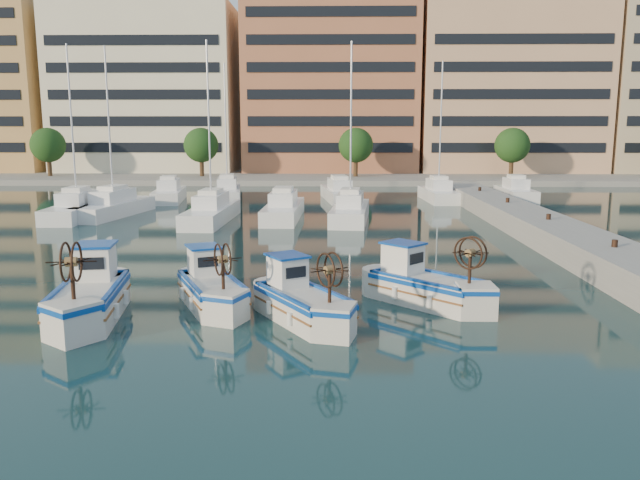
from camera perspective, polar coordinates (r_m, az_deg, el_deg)
The scene contains 8 objects.
ground at distance 20.37m, azimuth -2.84°, elevation -6.95°, with size 300.00×300.00×0.00m, color #183C40.
quay at distance 30.25m, azimuth 23.72°, elevation -1.00°, with size 3.00×60.00×1.20m, color gray.
waterfront at distance 84.99m, azimuth 6.69°, elevation 13.44°, with size 180.00×40.00×25.60m.
yacht_marina at distance 47.68m, azimuth -4.20°, elevation 3.48°, with size 35.75×23.00×11.50m.
fishing_boat_a at distance 21.26m, azimuth -20.26°, elevation -4.67°, with size 2.48×4.65×2.83m.
fishing_boat_b at distance 21.57m, azimuth -9.94°, elevation -4.24°, with size 3.04×4.11×2.48m.
fishing_boat_c at distance 19.67m, azimuth -1.72°, elevation -5.47°, with size 3.39×4.11×2.50m.
fishing_boat_d at distance 21.84m, azimuth 9.52°, elevation -3.96°, with size 4.00×3.99×2.59m.
Camera 1 is at (1.42, -19.44, 5.95)m, focal length 35.00 mm.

